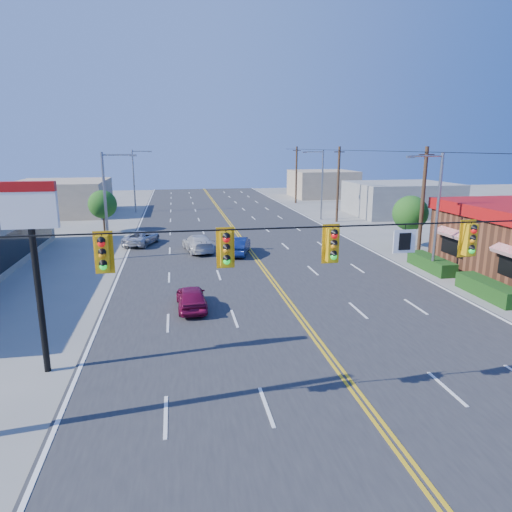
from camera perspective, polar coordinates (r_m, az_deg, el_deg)
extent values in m
plane|color=gray|center=(16.67, 12.83, -17.02)|extent=(160.00, 160.00, 0.00)
cube|color=#2D2D30|center=(34.68, 0.03, -0.41)|extent=(20.00, 120.00, 0.06)
cylinder|color=black|center=(14.61, 14.05, 3.74)|extent=(24.00, 0.05, 0.05)
cube|color=white|center=(15.23, 18.06, 1.76)|extent=(0.75, 0.04, 0.75)
cube|color=#D89E0C|center=(13.62, -18.57, 0.27)|extent=(0.55, 0.34, 1.25)
cube|color=#D89E0C|center=(13.54, -3.77, 0.88)|extent=(0.55, 0.34, 1.25)
cube|color=#D89E0C|center=(14.27, 9.51, 1.38)|extent=(0.55, 0.34, 1.25)
cube|color=#D89E0C|center=(16.44, 25.15, 1.87)|extent=(0.55, 0.34, 1.25)
cube|color=#194214|center=(31.60, 23.81, -2.19)|extent=(1.20, 9.00, 0.90)
cylinder|color=black|center=(18.66, -25.46, -4.60)|extent=(0.24, 0.24, 6.00)
cube|color=white|center=(17.99, -26.49, 5.15)|extent=(1.90, 0.30, 1.30)
cylinder|color=gray|center=(32.29, 21.71, 4.77)|extent=(0.20, 0.20, 8.00)
cylinder|color=gray|center=(31.42, 20.58, 11.63)|extent=(2.20, 0.12, 0.12)
cube|color=gray|center=(30.88, 18.78, 11.66)|extent=(0.50, 0.25, 0.15)
cylinder|color=gray|center=(54.04, 8.27, 8.74)|extent=(0.20, 0.20, 8.00)
cylinder|color=gray|center=(53.53, 7.26, 12.80)|extent=(2.20, 0.12, 0.12)
cube|color=gray|center=(53.22, 6.10, 12.78)|extent=(0.50, 0.25, 0.15)
cylinder|color=gray|center=(35.76, -18.28, 5.81)|extent=(0.20, 0.20, 8.00)
cylinder|color=gray|center=(35.36, -16.94, 12.02)|extent=(2.20, 0.12, 0.12)
cube|color=gray|center=(35.25, -15.12, 12.05)|extent=(0.50, 0.25, 0.15)
cylinder|color=gray|center=(61.50, -15.01, 8.99)|extent=(0.20, 0.20, 8.00)
cylinder|color=gray|center=(61.26, -14.19, 12.59)|extent=(2.20, 0.12, 0.12)
cube|color=gray|center=(61.20, -13.13, 12.60)|extent=(0.50, 0.25, 0.15)
cylinder|color=#47301E|center=(36.27, 20.08, 6.09)|extent=(0.28, 0.28, 8.40)
cylinder|color=#47301E|center=(52.54, 10.22, 8.75)|extent=(0.28, 0.28, 8.40)
cylinder|color=#47301E|center=(69.66, 5.06, 10.04)|extent=(0.28, 0.28, 8.40)
cylinder|color=#47301E|center=(40.82, 18.53, 2.47)|extent=(0.20, 0.20, 2.10)
sphere|color=#235B19|center=(40.52, 18.73, 5.10)|extent=(2.94, 2.94, 2.94)
cylinder|color=#47301E|center=(48.22, -18.47, 4.03)|extent=(0.20, 0.20, 2.00)
sphere|color=#235B19|center=(47.98, -18.63, 6.15)|extent=(2.80, 2.80, 2.80)
cube|color=gray|center=(60.37, 17.63, 6.83)|extent=(12.00, 10.00, 4.00)
cube|color=tan|center=(63.04, -23.13, 6.73)|extent=(11.00, 12.00, 4.20)
cube|color=tan|center=(79.40, 8.31, 8.92)|extent=(10.00, 10.00, 4.40)
imported|color=maroon|center=(24.25, -8.07, -5.25)|extent=(1.61, 3.75, 1.26)
imported|color=navy|center=(36.09, -2.24, 1.24)|extent=(2.60, 4.54, 1.42)
imported|color=silver|center=(37.37, -7.26, 1.53)|extent=(2.69, 4.96, 1.36)
imported|color=silver|center=(40.85, -14.12, 2.15)|extent=(3.39, 4.82, 1.22)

